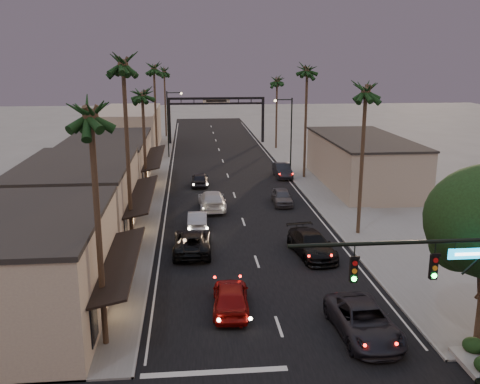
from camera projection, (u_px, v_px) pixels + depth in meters
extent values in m
plane|color=slate|center=(232.00, 188.00, 56.45)|extent=(200.00, 200.00, 0.00)
cube|color=black|center=(228.00, 178.00, 61.27)|extent=(14.00, 120.00, 0.02)
cube|color=slate|center=(149.00, 166.00, 67.14)|extent=(5.00, 92.00, 0.12)
cube|color=slate|center=(298.00, 164.00, 68.89)|extent=(5.00, 92.00, 0.12)
cube|color=tan|center=(25.00, 271.00, 27.56)|extent=(8.00, 12.00, 5.50)
cube|color=gray|center=(78.00, 200.00, 41.07)|extent=(8.00, 14.00, 5.50)
cube|color=tan|center=(108.00, 163.00, 56.56)|extent=(8.00, 16.00, 5.00)
cube|color=gray|center=(130.00, 130.00, 78.63)|extent=(8.00, 20.00, 6.00)
cube|color=gray|center=(362.00, 162.00, 57.13)|extent=(8.00, 18.00, 5.00)
cylinder|color=black|center=(396.00, 243.00, 20.41)|extent=(8.40, 0.16, 0.16)
cube|color=black|center=(354.00, 270.00, 20.52)|extent=(0.28, 0.22, 1.00)
cube|color=black|center=(434.00, 267.00, 20.82)|extent=(0.28, 0.22, 1.00)
cube|color=#0C83B9|center=(472.00, 254.00, 20.83)|extent=(1.90, 0.08, 0.42)
sphere|color=black|center=(459.00, 242.00, 25.21)|extent=(2.80, 2.80, 2.80)
cube|color=black|center=(169.00, 122.00, 83.84)|extent=(0.40, 0.40, 7.00)
cube|color=black|center=(263.00, 121.00, 85.21)|extent=(0.40, 0.40, 7.00)
cube|color=black|center=(216.00, 98.00, 83.64)|extent=(15.20, 0.35, 0.35)
cube|color=black|center=(216.00, 104.00, 83.84)|extent=(15.20, 0.30, 0.30)
cube|color=beige|center=(216.00, 101.00, 83.72)|extent=(4.20, 0.12, 1.00)
cylinder|color=black|center=(291.00, 138.00, 60.83)|extent=(0.16, 0.16, 9.00)
cylinder|color=black|center=(283.00, 100.00, 59.68)|extent=(2.00, 0.12, 0.12)
sphere|color=#FFD899|center=(275.00, 101.00, 59.62)|extent=(0.30, 0.30, 0.30)
cylinder|color=black|center=(168.00, 125.00, 72.04)|extent=(0.16, 0.16, 9.00)
cylinder|color=black|center=(174.00, 93.00, 71.07)|extent=(2.00, 0.12, 0.12)
sphere|color=#FFD899|center=(181.00, 93.00, 71.18)|extent=(0.30, 0.30, 0.30)
cylinder|color=#38281C|center=(99.00, 237.00, 24.40)|extent=(0.28, 0.28, 11.00)
sphere|color=black|center=(89.00, 102.00, 22.89)|extent=(3.20, 3.20, 3.20)
cylinder|color=#38281C|center=(128.00, 161.00, 36.69)|extent=(0.28, 0.28, 13.00)
sphere|color=black|center=(122.00, 55.00, 34.94)|extent=(3.20, 3.20, 3.20)
cylinder|color=#38281C|center=(145.00, 149.00, 50.56)|extent=(0.28, 0.28, 10.00)
sphere|color=black|center=(142.00, 89.00, 49.18)|extent=(3.20, 3.20, 3.20)
cylinder|color=#38281C|center=(156.00, 116.00, 68.65)|extent=(0.28, 0.28, 12.00)
sphere|color=black|center=(154.00, 64.00, 67.02)|extent=(3.20, 3.20, 3.20)
cylinder|color=#38281C|center=(362.00, 165.00, 40.46)|extent=(0.28, 0.28, 11.00)
sphere|color=black|center=(366.00, 83.00, 38.95)|extent=(3.20, 3.20, 3.20)
cylinder|color=#38281C|center=(305.00, 126.00, 59.62)|extent=(0.28, 0.28, 12.00)
sphere|color=black|center=(307.00, 65.00, 58.00)|extent=(3.20, 3.20, 3.20)
cylinder|color=#38281C|center=(276.00, 115.00, 79.16)|extent=(0.28, 0.28, 10.00)
sphere|color=black|center=(277.00, 77.00, 77.78)|extent=(3.20, 3.20, 3.20)
cylinder|color=#38281C|center=(165.00, 105.00, 90.98)|extent=(0.28, 0.28, 11.00)
sphere|color=black|center=(164.00, 68.00, 89.48)|extent=(3.20, 3.20, 3.20)
imported|color=maroon|center=(231.00, 297.00, 29.05)|extent=(2.24, 4.93, 1.64)
imported|color=black|center=(192.00, 242.00, 37.76)|extent=(2.75, 5.72, 1.57)
imported|color=#97979C|center=(198.00, 220.00, 43.13)|extent=(1.66, 4.36, 1.42)
imported|color=#BBBBBB|center=(212.00, 200.00, 48.53)|extent=(2.50, 5.79, 1.66)
imported|color=black|center=(200.00, 179.00, 57.20)|extent=(1.92, 4.38, 1.47)
imported|color=black|center=(364.00, 321.00, 26.41)|extent=(2.93, 5.90, 1.61)
imported|color=black|center=(312.00, 244.00, 37.12)|extent=(3.02, 5.89, 1.64)
imported|color=#424246|center=(282.00, 197.00, 50.07)|extent=(1.89, 4.34, 1.46)
imported|color=black|center=(282.00, 170.00, 61.27)|extent=(1.70, 4.82, 1.59)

